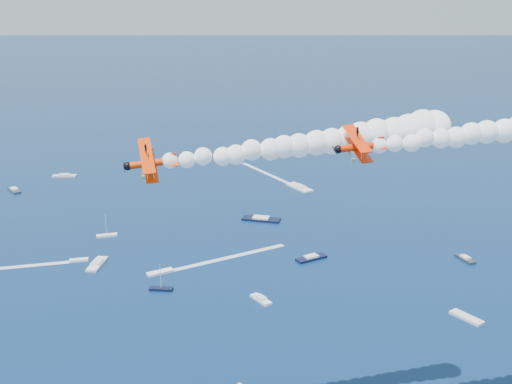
# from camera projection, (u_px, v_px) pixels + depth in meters

# --- Properties ---
(biplane_lead) EXTENTS (10.37, 12.04, 8.06)m
(biplane_lead) POSITION_uv_depth(u_px,v_px,m) (360.00, 147.00, 99.47)
(biplane_lead) COLOR #FF3005
(biplane_trail) EXTENTS (11.06, 12.75, 9.11)m
(biplane_trail) POSITION_uv_depth(u_px,v_px,m) (151.00, 163.00, 99.03)
(biplane_trail) COLOR #FF3A05
(smoke_trail_lead) EXTENTS (51.07, 30.88, 9.27)m
(smoke_trail_lead) POSITION_uv_depth(u_px,v_px,m) (511.00, 128.00, 103.22)
(smoke_trail_lead) COLOR white
(smoke_trail_trail) EXTENTS (51.20, 33.47, 9.27)m
(smoke_trail_trail) POSITION_uv_depth(u_px,v_px,m) (309.00, 143.00, 103.58)
(smoke_trail_trail) COLOR white
(spectator_boats) EXTENTS (225.30, 156.99, 0.70)m
(spectator_boats) POSITION_uv_depth(u_px,v_px,m) (219.00, 267.00, 189.49)
(spectator_boats) COLOR black
(spectator_boats) RESTS_ON ground
(boat_wakes) EXTENTS (241.13, 175.95, 0.04)m
(boat_wakes) POSITION_uv_depth(u_px,v_px,m) (293.00, 256.00, 198.28)
(boat_wakes) COLOR white
(boat_wakes) RESTS_ON ground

